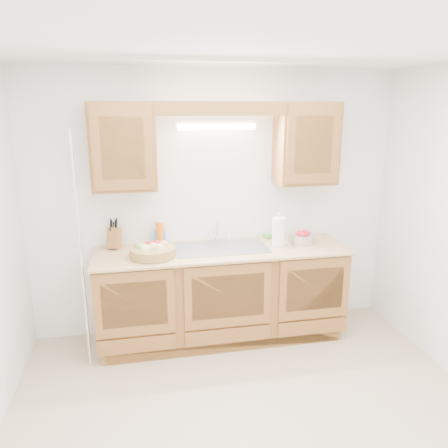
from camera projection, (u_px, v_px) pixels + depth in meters
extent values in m
plane|color=#C5AD8E|center=(254.00, 420.00, 3.10)|extent=(3.50, 3.50, 0.00)
plane|color=white|center=(262.00, 43.00, 2.45)|extent=(3.50, 3.50, 0.00)
cube|color=white|center=(215.00, 204.00, 4.20)|extent=(3.50, 0.02, 2.50)
cube|color=white|center=(388.00, 406.00, 1.36)|extent=(3.50, 0.02, 2.50)
cube|color=#995B2D|center=(221.00, 294.00, 4.12)|extent=(2.20, 0.60, 0.86)
cube|color=tan|center=(222.00, 251.00, 3.99)|extent=(2.30, 0.63, 0.04)
cube|color=#995B2D|center=(123.00, 147.00, 3.73)|extent=(0.55, 0.33, 0.75)
cube|color=#995B2D|center=(306.00, 143.00, 4.05)|extent=(0.55, 0.33, 0.75)
cube|color=#995B2D|center=(221.00, 109.00, 3.67)|extent=(2.20, 0.05, 0.12)
cylinder|color=white|center=(217.00, 127.00, 3.91)|extent=(0.70, 0.05, 0.05)
cube|color=white|center=(216.00, 123.00, 3.93)|extent=(0.76, 0.06, 0.05)
cube|color=#9E9EA3|center=(221.00, 248.00, 4.01)|extent=(0.84, 0.46, 0.01)
cube|color=#9E9EA3|center=(199.00, 258.00, 3.99)|extent=(0.39, 0.40, 0.16)
cube|color=#9E9EA3|center=(243.00, 255.00, 4.07)|extent=(0.39, 0.40, 0.16)
cylinder|color=silver|center=(217.00, 240.00, 4.19)|extent=(0.06, 0.06, 0.04)
cylinder|color=silver|center=(217.00, 232.00, 4.17)|extent=(0.02, 0.02, 0.16)
cylinder|color=silver|center=(218.00, 224.00, 4.10)|extent=(0.02, 0.12, 0.02)
cylinder|color=white|center=(229.00, 235.00, 4.20)|extent=(0.03, 0.03, 0.12)
cylinder|color=silver|center=(81.00, 256.00, 3.50)|extent=(0.03, 0.03, 2.00)
cube|color=white|center=(308.00, 210.00, 4.40)|extent=(0.08, 0.01, 0.12)
cylinder|color=#AE8346|center=(153.00, 252.00, 3.77)|extent=(0.40, 0.40, 0.08)
sphere|color=#D8C67F|center=(145.00, 250.00, 3.71)|extent=(0.10, 0.10, 0.10)
sphere|color=#D8C67F|center=(159.00, 249.00, 3.72)|extent=(0.10, 0.10, 0.10)
sphere|color=tan|center=(164.00, 246.00, 3.82)|extent=(0.09, 0.09, 0.09)
sphere|color=red|center=(150.00, 246.00, 3.82)|extent=(0.09, 0.09, 0.09)
sphere|color=#72A53F|center=(140.00, 248.00, 3.77)|extent=(0.09, 0.09, 0.09)
sphere|color=#D8C67F|center=(153.00, 248.00, 3.75)|extent=(0.10, 0.10, 0.10)
sphere|color=red|center=(156.00, 245.00, 3.86)|extent=(0.08, 0.08, 0.08)
cube|color=#995B2D|center=(114.00, 238.00, 3.98)|extent=(0.15, 0.18, 0.21)
cylinder|color=black|center=(110.00, 227.00, 3.93)|extent=(0.03, 0.04, 0.08)
cylinder|color=black|center=(113.00, 226.00, 3.94)|extent=(0.03, 0.04, 0.08)
cylinder|color=black|center=(116.00, 225.00, 3.94)|extent=(0.03, 0.04, 0.08)
cylinder|color=black|center=(111.00, 224.00, 3.97)|extent=(0.03, 0.04, 0.08)
cylinder|color=black|center=(115.00, 224.00, 3.97)|extent=(0.03, 0.04, 0.08)
cylinder|color=black|center=(111.00, 223.00, 3.99)|extent=(0.03, 0.04, 0.08)
cylinder|color=black|center=(116.00, 222.00, 4.00)|extent=(0.03, 0.04, 0.08)
cylinder|color=orange|center=(160.00, 233.00, 4.08)|extent=(0.08, 0.08, 0.22)
cylinder|color=white|center=(160.00, 221.00, 4.05)|extent=(0.08, 0.08, 0.01)
imported|color=blue|center=(160.00, 234.00, 4.10)|extent=(0.11, 0.11, 0.20)
cube|color=#CC333F|center=(270.00, 237.00, 4.33)|extent=(0.14, 0.10, 0.01)
cube|color=green|center=(270.00, 236.00, 4.33)|extent=(0.14, 0.10, 0.02)
cylinder|color=silver|center=(278.00, 245.00, 4.09)|extent=(0.15, 0.15, 0.01)
cylinder|color=silver|center=(279.00, 230.00, 4.05)|extent=(0.02, 0.02, 0.30)
cylinder|color=white|center=(279.00, 231.00, 4.05)|extent=(0.15, 0.15, 0.26)
sphere|color=silver|center=(279.00, 214.00, 4.01)|extent=(0.02, 0.02, 0.02)
cylinder|color=silver|center=(302.00, 238.00, 4.14)|extent=(0.27, 0.27, 0.09)
sphere|color=red|center=(299.00, 234.00, 4.12)|extent=(0.07, 0.07, 0.07)
sphere|color=red|center=(304.00, 233.00, 4.15)|extent=(0.07, 0.07, 0.07)
sphere|color=red|center=(303.00, 234.00, 4.10)|extent=(0.07, 0.07, 0.07)
sphere|color=red|center=(307.00, 234.00, 4.12)|extent=(0.07, 0.07, 0.07)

